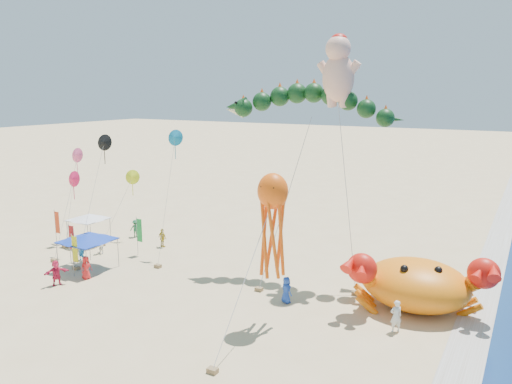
% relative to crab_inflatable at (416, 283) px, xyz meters
% --- Properties ---
extents(ground, '(320.00, 320.00, 0.00)m').
position_rel_crab_inflatable_xyz_m(ground, '(-8.54, -3.16, -1.68)').
color(ground, '#D1B784').
rests_on(ground, ground).
extents(foam_strip, '(320.00, 320.00, 0.00)m').
position_rel_crab_inflatable_xyz_m(foam_strip, '(3.46, -3.16, -1.67)').
color(foam_strip, silver).
rests_on(foam_strip, ground).
extents(crab_inflatable, '(8.69, 7.34, 3.81)m').
position_rel_crab_inflatable_xyz_m(crab_inflatable, '(0.00, 0.00, 0.00)').
color(crab_inflatable, orange).
rests_on(crab_inflatable, ground).
extents(dragon_kite, '(12.20, 7.48, 13.29)m').
position_rel_crab_inflatable_xyz_m(dragon_kite, '(-8.40, 2.63, 10.28)').
color(dragon_kite, black).
rests_on(dragon_kite, ground).
extents(cherub_kite, '(3.83, 3.28, 16.84)m').
position_rel_crab_inflatable_xyz_m(cherub_kite, '(-6.30, 2.40, 12.90)').
color(cherub_kite, '#FDB79A').
rests_on(cherub_kite, ground).
extents(octopus_kite, '(1.75, 7.04, 8.77)m').
position_rel_crab_inflatable_xyz_m(octopus_kite, '(-6.78, -5.97, 4.61)').
color(octopus_kite, '#FD5A0D').
rests_on(octopus_kite, ground).
extents(canopy_blue, '(3.64, 3.64, 2.71)m').
position_rel_crab_inflatable_xyz_m(canopy_blue, '(-22.90, -4.86, 0.76)').
color(canopy_blue, gray).
rests_on(canopy_blue, ground).
extents(canopy_white, '(3.04, 3.04, 2.71)m').
position_rel_crab_inflatable_xyz_m(canopy_white, '(-27.71, -0.38, 0.76)').
color(canopy_white, gray).
rests_on(canopy_white, ground).
extents(feather_flags, '(8.42, 6.02, 3.20)m').
position_rel_crab_inflatable_xyz_m(feather_flags, '(-24.70, -3.41, 0.33)').
color(feather_flags, gray).
rests_on(feather_flags, ground).
extents(beachgoers, '(26.49, 12.82, 1.87)m').
position_rel_crab_inflatable_xyz_m(beachgoers, '(-19.53, -3.13, -0.82)').
color(beachgoers, silver).
rests_on(beachgoers, ground).
extents(small_kites, '(11.53, 8.83, 10.22)m').
position_rel_crab_inflatable_xyz_m(small_kites, '(-24.97, -0.18, 5.20)').
color(small_kites, '#0E739F').
rests_on(small_kites, ground).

